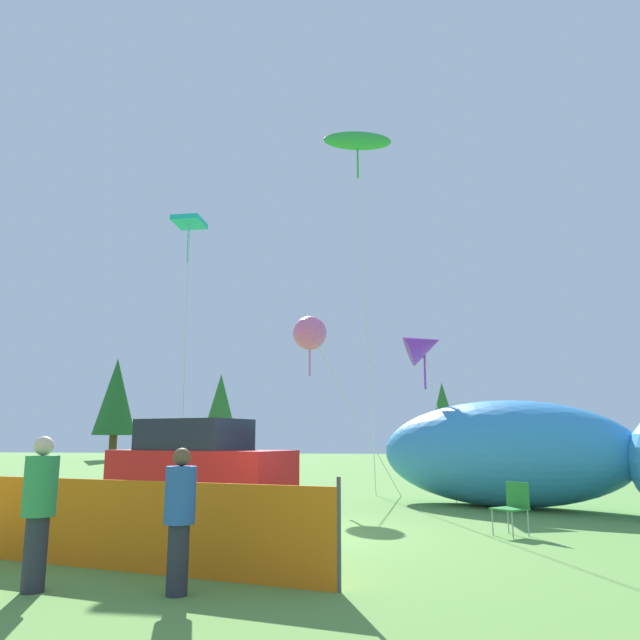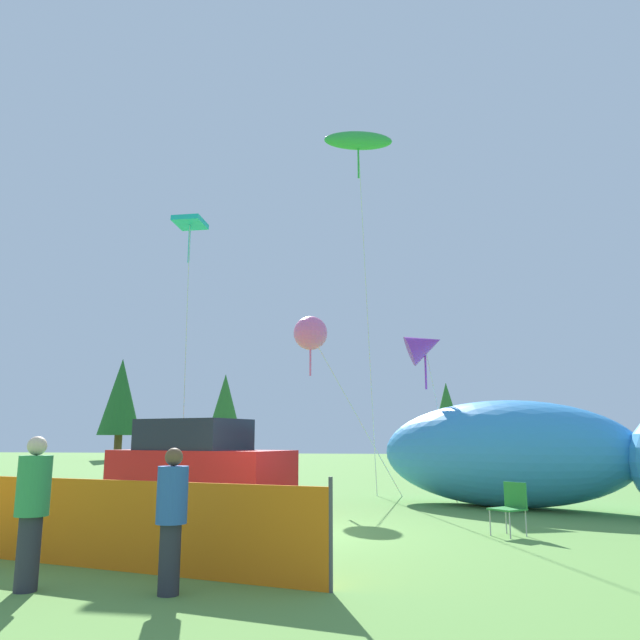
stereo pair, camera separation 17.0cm
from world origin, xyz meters
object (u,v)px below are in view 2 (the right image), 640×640
Objects in this scene: spectator_in_yellow_shirt at (32,505)px; kite_green_fish at (358,142)px; folding_chair at (511,504)px; kite_purple_delta at (425,346)px; parked_car at (198,468)px; spectator_in_blue_shirt at (172,513)px; inflatable_cat at (535,458)px; kite_pink_octopus at (311,333)px; kite_teal_diamond at (190,227)px.

spectator_in_yellow_shirt is 16.04m from kite_green_fish.
kite_purple_delta is at bearing -122.05° from folding_chair.
parked_car reaches higher than spectator_in_blue_shirt.
kite_pink_octopus is (-6.00, 1.87, 3.60)m from inflatable_cat.
parked_car is 0.84× the size of kite_pink_octopus.
kite_pink_octopus is 0.46× the size of kite_green_fish.
spectator_in_blue_shirt is at bearing -94.34° from kite_green_fish.
kite_teal_diamond is (-2.62, 10.79, 7.24)m from spectator_in_yellow_shirt.
spectator_in_blue_shirt is 12.06m from kite_pink_octopus.
folding_chair is (6.63, -1.88, -0.50)m from parked_car.
folding_chair is at bearing -76.83° from inflatable_cat.
folding_chair is at bearing 49.90° from spectator_in_blue_shirt.
kite_teal_diamond is at bearing -169.33° from kite_pink_octopus.
parked_car reaches higher than spectator_in_yellow_shirt.
spectator_in_blue_shirt reaches higher than folding_chair.
inflatable_cat is at bearing -148.97° from folding_chair.
kite_pink_octopus is at bearing -169.65° from inflatable_cat.
kite_purple_delta reaches higher than spectator_in_yellow_shirt.
parked_car is at bearing -111.96° from kite_pink_octopus.
spectator_in_yellow_shirt is at bearing -3.22° from folding_chair.
kite_teal_diamond is at bearing -166.54° from kite_green_fish.
kite_green_fish is at bearing 85.66° from spectator_in_blue_shirt.
kite_green_fish reaches higher than inflatable_cat.
folding_chair is at bearing -32.96° from kite_teal_diamond.
spectator_in_yellow_shirt reaches higher than spectator_in_blue_shirt.
kite_pink_octopus is at bearing 92.83° from spectator_in_blue_shirt.
kite_green_fish reaches higher than spectator_in_blue_shirt.
kite_teal_diamond is (-8.58, 5.57, 7.64)m from folding_chair.
kite_pink_octopus is at bearing 85.36° from parked_car.
parked_car is 2.60× the size of spectator_in_yellow_shirt.
kite_green_fish is at bearing 174.61° from kite_purple_delta.
inflatable_cat is 0.73× the size of kite_green_fish.
spectator_in_blue_shirt is at bearing -92.11° from inflatable_cat.
kite_green_fish is (-1.94, 0.18, 6.81)m from kite_purple_delta.
kite_pink_octopus reaches higher than folding_chair.
parked_car is 6.91m from folding_chair.
parked_car reaches higher than folding_chair.
kite_pink_octopus is (-4.86, 6.27, 4.29)m from folding_chair.
kite_pink_octopus is (-0.56, 11.37, 3.96)m from spectator_in_blue_shirt.
kite_teal_diamond reaches higher than folding_chair.
inflatable_cat is 11.24m from kite_green_fish.
spectator_in_blue_shirt is at bearing -68.15° from kite_teal_diamond.
inflatable_cat is (1.14, 4.39, 0.69)m from folding_chair.
parked_car is at bearing -137.50° from kite_purple_delta.
spectator_in_blue_shirt is at bearing 4.08° from spectator_in_yellow_shirt.
folding_chair is 7.94m from spectator_in_yellow_shirt.
spectator_in_blue_shirt is (1.66, 0.12, -0.07)m from spectator_in_yellow_shirt.
inflatable_cat is 11.96m from spectator_in_yellow_shirt.
kite_purple_delta is 0.60× the size of kite_teal_diamond.
inflatable_cat reaches higher than parked_car.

